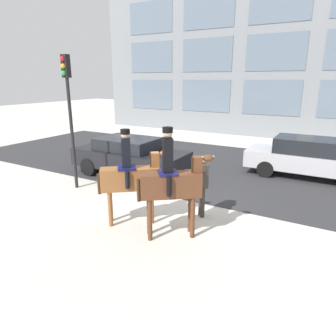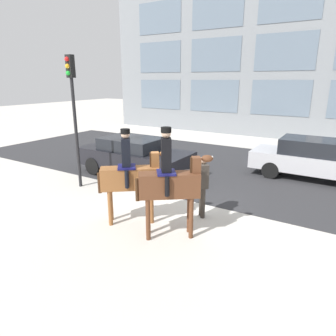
# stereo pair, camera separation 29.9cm
# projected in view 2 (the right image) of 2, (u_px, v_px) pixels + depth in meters

# --- Properties ---
(ground_plane) EXTENTS (80.00, 80.00, 0.00)m
(ground_plane) POSITION_uv_depth(u_px,v_px,m) (180.00, 206.00, 9.22)
(ground_plane) COLOR beige
(road_surface) EXTENTS (25.82, 8.50, 0.01)m
(road_surface) POSITION_uv_depth(u_px,v_px,m) (233.00, 168.00, 13.09)
(road_surface) COLOR #2D2D30
(road_surface) RESTS_ON ground_plane
(office_building_facade) EXTENTS (25.82, 0.33, 15.60)m
(office_building_facade) POSITION_uv_depth(u_px,v_px,m) (290.00, 8.00, 17.61)
(office_building_facade) COLOR gray
(office_building_facade) RESTS_ON ground_plane
(mounted_horse_lead) EXTENTS (1.64, 1.40, 2.55)m
(mounted_horse_lead) POSITION_uv_depth(u_px,v_px,m) (131.00, 175.00, 7.86)
(mounted_horse_lead) COLOR brown
(mounted_horse_lead) RESTS_ON ground_plane
(mounted_horse_companion) EXTENTS (1.60, 1.30, 2.71)m
(mounted_horse_companion) POSITION_uv_depth(u_px,v_px,m) (170.00, 182.00, 7.08)
(mounted_horse_companion) COLOR #59331E
(mounted_horse_companion) RESTS_ON ground_plane
(pedestrian_bystander) EXTENTS (0.65, 0.84, 1.76)m
(pedestrian_bystander) POSITION_uv_depth(u_px,v_px,m) (202.00, 182.00, 8.22)
(pedestrian_bystander) COLOR #332D28
(pedestrian_bystander) RESTS_ON ground_plane
(street_car_near_lane) EXTENTS (4.64, 2.01, 1.51)m
(street_car_near_lane) POSITION_uv_depth(u_px,v_px,m) (134.00, 155.00, 12.07)
(street_car_near_lane) COLOR black
(street_car_near_lane) RESTS_ON ground_plane
(street_car_far_lane) EXTENTS (4.70, 1.89, 1.56)m
(street_car_far_lane) POSITION_uv_depth(u_px,v_px,m) (315.00, 159.00, 11.57)
(street_car_far_lane) COLOR #B7B7BC
(street_car_far_lane) RESTS_ON ground_plane
(traffic_light) EXTENTS (0.24, 0.29, 4.51)m
(traffic_light) POSITION_uv_depth(u_px,v_px,m) (73.00, 103.00, 10.07)
(traffic_light) COLOR black
(traffic_light) RESTS_ON ground_plane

